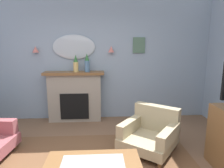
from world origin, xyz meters
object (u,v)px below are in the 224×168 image
object	(u,v)px
framed_picture	(139,45)
mantel_vase_centre	(87,63)
fireplace	(75,97)
wall_sconce_right	(111,49)
coffee_table	(93,168)
wall_mirror	(74,47)
mantel_vase_left	(76,64)
wall_sconce_left	(35,49)
armchair_beside_couch	(151,132)

from	to	relation	value
framed_picture	mantel_vase_centre	bearing A→B (deg)	-171.47
framed_picture	fireplace	bearing A→B (deg)	-174.23
mantel_vase_centre	wall_sconce_right	bearing A→B (deg)	12.31
wall_sconce_right	fireplace	bearing A→B (deg)	-173.84
framed_picture	coffee_table	xyz separation A→B (m)	(-1.00, -2.62, -1.37)
wall_mirror	coffee_table	distance (m)	2.97
mantel_vase_left	wall_sconce_right	world-z (taller)	wall_sconce_right
wall_sconce_right	coffee_table	world-z (taller)	wall_sconce_right
fireplace	framed_picture	xyz separation A→B (m)	(1.50, 0.15, 1.18)
wall_sconce_right	framed_picture	world-z (taller)	framed_picture
fireplace	mantel_vase_centre	xyz separation A→B (m)	(0.30, -0.03, 0.78)
wall_sconce_left	wall_sconce_right	xyz separation A→B (m)	(1.70, 0.00, 0.00)
fireplace	armchair_beside_couch	xyz separation A→B (m)	(1.44, -1.40, -0.27)
wall_mirror	mantel_vase_centre	bearing A→B (deg)	-29.54
mantel_vase_centre	armchair_beside_couch	distance (m)	2.07
mantel_vase_centre	wall_sconce_left	distance (m)	1.20
mantel_vase_centre	wall_sconce_right	size ratio (longest dim) A/B	2.95
framed_picture	armchair_beside_couch	size ratio (longest dim) A/B	0.32
wall_mirror	coffee_table	size ratio (longest dim) A/B	0.87
mantel_vase_left	wall_mirror	distance (m)	0.41
mantel_vase_centre	armchair_beside_couch	world-z (taller)	mantel_vase_centre
wall_mirror	coffee_table	world-z (taller)	wall_mirror
mantel_vase_left	wall_sconce_left	world-z (taller)	wall_sconce_left
fireplace	mantel_vase_left	distance (m)	0.77
wall_mirror	mantel_vase_left	bearing A→B (deg)	-73.61
wall_sconce_left	mantel_vase_centre	bearing A→B (deg)	-5.96
wall_sconce_left	framed_picture	world-z (taller)	framed_picture
mantel_vase_left	mantel_vase_centre	bearing A→B (deg)	0.00
mantel_vase_centre	fireplace	bearing A→B (deg)	174.61
mantel_vase_centre	coffee_table	distance (m)	2.63
wall_sconce_left	fireplace	bearing A→B (deg)	-6.16
wall_sconce_left	armchair_beside_couch	xyz separation A→B (m)	(2.29, -1.50, -1.35)
mantel_vase_left	wall_sconce_right	distance (m)	0.87
mantel_vase_centre	wall_mirror	bearing A→B (deg)	150.46
fireplace	wall_sconce_right	world-z (taller)	wall_sconce_right
armchair_beside_couch	wall_sconce_left	bearing A→B (deg)	146.81
wall_sconce_right	armchair_beside_couch	xyz separation A→B (m)	(0.59, -1.50, -1.35)
mantel_vase_left	framed_picture	size ratio (longest dim) A/B	1.07
framed_picture	armchair_beside_couch	bearing A→B (deg)	-92.34
wall_mirror	wall_sconce_left	world-z (taller)	wall_mirror
mantel_vase_centre	mantel_vase_left	bearing A→B (deg)	180.00
mantel_vase_left	coffee_table	size ratio (longest dim) A/B	0.35
fireplace	coffee_table	bearing A→B (deg)	-78.51
wall_mirror	armchair_beside_couch	bearing A→B (deg)	-47.10
wall_mirror	wall_sconce_left	bearing A→B (deg)	-176.63
fireplace	mantel_vase_centre	bearing A→B (deg)	-5.39
framed_picture	coffee_table	size ratio (longest dim) A/B	0.33
mantel_vase_centre	coffee_table	world-z (taller)	mantel_vase_centre
wall_mirror	coffee_table	bearing A→B (deg)	-79.12
mantel_vase_left	wall_mirror	xyz separation A→B (m)	(-0.05, 0.17, 0.37)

